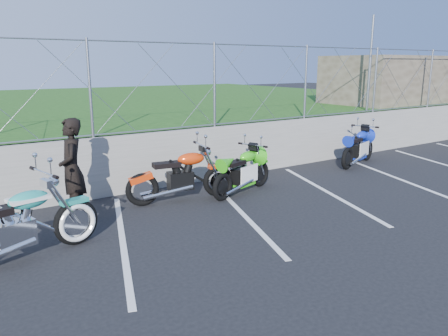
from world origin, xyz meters
TOP-DOWN VIEW (x-y plane):
  - ground at (0.00, 0.00)m, footprint 90.00×90.00m
  - retaining_wall at (0.00, 3.50)m, footprint 30.00×0.22m
  - grass_field at (0.00, 13.50)m, footprint 30.00×20.00m
  - stone_building at (10.50, 5.50)m, footprint 5.00×3.00m
  - chain_link_fence at (0.00, 3.50)m, footprint 28.00×0.03m
  - sign_pole at (7.20, 3.90)m, footprint 0.08×0.08m
  - parking_lines at (1.20, 1.00)m, footprint 18.29×4.31m
  - cruiser_turquoise at (-3.92, 1.00)m, footprint 2.52×0.84m
  - naked_orange at (-0.58, 2.27)m, footprint 2.32×0.79m
  - sportbike_green at (0.80, 2.03)m, footprint 1.95×0.82m
  - sportbike_blue at (5.18, 2.48)m, footprint 2.01×0.84m
  - person_standing at (-2.76, 2.40)m, footprint 0.59×0.77m

SIDE VIEW (x-z plane):
  - ground at x=0.00m, z-range 0.00..0.00m
  - parking_lines at x=1.20m, z-range 0.00..0.01m
  - sportbike_green at x=0.80m, z-range -0.07..0.97m
  - sportbike_blue at x=5.18m, z-range -0.07..1.00m
  - naked_orange at x=-0.58m, z-range -0.08..1.08m
  - cruiser_turquoise at x=-3.92m, z-range -0.13..1.14m
  - retaining_wall at x=0.00m, z-range 0.00..1.30m
  - grass_field at x=0.00m, z-range 0.00..1.30m
  - person_standing at x=-2.76m, z-range 0.00..1.87m
  - stone_building at x=10.50m, z-range 1.30..3.10m
  - chain_link_fence at x=0.00m, z-range 1.30..3.30m
  - sign_pole at x=7.20m, z-range 1.30..4.30m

